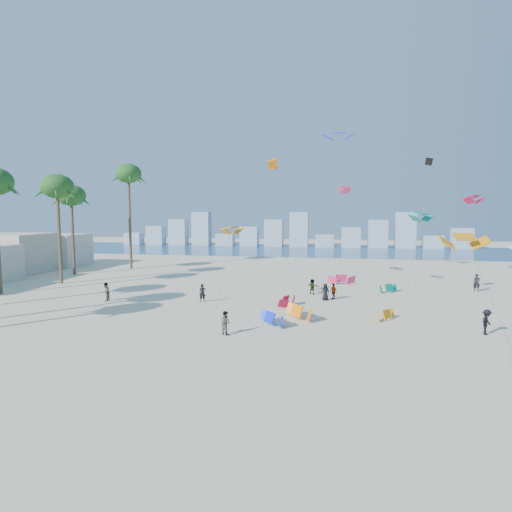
# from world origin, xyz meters

# --- Properties ---
(ground) EXTENTS (220.00, 220.00, 0.00)m
(ground) POSITION_xyz_m (0.00, 0.00, 0.00)
(ground) COLOR beige
(ground) RESTS_ON ground
(ocean) EXTENTS (220.00, 220.00, 0.00)m
(ocean) POSITION_xyz_m (0.00, 72.00, 0.01)
(ocean) COLOR navy
(ocean) RESTS_ON ground
(kitesurfer_near) EXTENTS (0.73, 0.61, 1.72)m
(kitesurfer_near) POSITION_xyz_m (-2.18, 15.94, 0.86)
(kitesurfer_near) COLOR black
(kitesurfer_near) RESTS_ON ground
(kitesurfer_mid) EXTENTS (1.02, 0.96, 1.67)m
(kitesurfer_mid) POSITION_xyz_m (2.69, 5.85, 0.84)
(kitesurfer_mid) COLOR gray
(kitesurfer_mid) RESTS_ON ground
(kitesurfers_far) EXTENTS (37.44, 18.41, 1.90)m
(kitesurfers_far) POSITION_xyz_m (9.73, 17.06, 0.86)
(kitesurfers_far) COLOR black
(kitesurfers_far) RESTS_ON ground
(grounded_kites) EXTENTS (13.23, 22.30, 1.04)m
(grounded_kites) POSITION_xyz_m (9.43, 17.31, 0.47)
(grounded_kites) COLOR #0D2AEA
(grounded_kites) RESTS_ON ground
(flying_kites) EXTENTS (27.19, 33.13, 18.67)m
(flying_kites) POSITION_xyz_m (13.17, 22.94, 12.01)
(flying_kites) COLOR orange
(flying_kites) RESTS_ON ground
(palm_row) EXTENTS (8.64, 44.80, 15.61)m
(palm_row) POSITION_xyz_m (-22.37, 16.17, 11.39)
(palm_row) COLOR brown
(palm_row) RESTS_ON ground
(distant_skyline) EXTENTS (85.00, 3.00, 8.40)m
(distant_skyline) POSITION_xyz_m (-1.19, 82.00, 3.09)
(distant_skyline) COLOR #9EADBF
(distant_skyline) RESTS_ON ground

